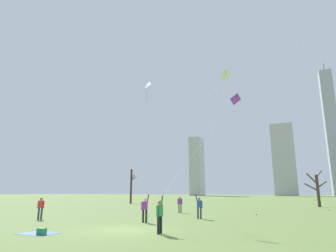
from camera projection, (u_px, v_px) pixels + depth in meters
ground_plane at (126, 230)px, 15.87m from camera, size 400.00×400.00×0.00m
kite_flyer_midfield_right_blue at (191, 188)px, 22.94m from camera, size 5.31×0.50×12.07m
kite_flyer_midfield_center_white at (154, 193)px, 19.83m from camera, size 6.37×1.84×10.82m
kite_flyer_foreground_left_purple at (171, 197)px, 15.16m from camera, size 3.49×7.26×9.10m
bystander_watching_nearby at (41, 207)px, 21.91m from camera, size 0.47×0.32×1.62m
bystander_strolling_midfield at (180, 203)px, 28.63m from camera, size 0.51×0.22×1.62m
distant_kite_drifting_right_yellow at (302, 50)px, 41.69m from camera, size 0.65×6.02×24.38m
picnic_spot at (40, 232)px, 14.17m from camera, size 1.87×1.50×0.31m
bare_tree_center at (131, 185)px, 50.92m from camera, size 1.21×2.55×5.98m
bare_tree_leftmost at (317, 189)px, 39.79m from camera, size 2.88×2.64×4.85m
skyline_wide_slab at (197, 166)px, 151.80m from camera, size 5.59×10.22×30.24m
skyline_mid_tower_left at (284, 159)px, 144.09m from camera, size 10.85×5.12×36.05m
skyline_slender_spire at (332, 131)px, 141.85m from camera, size 5.70×7.02×67.26m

